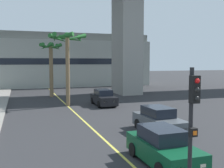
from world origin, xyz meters
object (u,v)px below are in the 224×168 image
traffic_light_median_near (192,121)px  car_queue_third (104,98)px  car_queue_second (163,147)px  car_queue_front (159,121)px  palm_tree_near_median (67,46)px  palm_tree_mid_median (51,56)px

traffic_light_median_near → car_queue_third: bearing=80.1°
car_queue_second → car_queue_front: bearing=63.1°
car_queue_front → palm_tree_near_median: (-3.61, 11.63, 5.07)m
car_queue_third → traffic_light_median_near: size_ratio=0.98×
traffic_light_median_near → palm_tree_mid_median: 27.48m
car_queue_second → palm_tree_near_median: size_ratio=0.58×
car_queue_second → car_queue_third: same height
palm_tree_near_median → palm_tree_mid_median: palm_tree_near_median is taller
traffic_light_median_near → palm_tree_mid_median: palm_tree_mid_median is taller
car_queue_front → traffic_light_median_near: (-3.52, -8.29, 1.99)m
car_queue_third → palm_tree_mid_median: 10.09m
car_queue_front → traffic_light_median_near: 9.22m
car_queue_front → car_queue_third: (-0.17, 10.95, 0.00)m
car_queue_front → palm_tree_near_median: bearing=107.2°
palm_tree_near_median → car_queue_third: bearing=-11.2°
palm_tree_near_median → palm_tree_mid_median: 7.53m
palm_tree_near_median → palm_tree_mid_median: size_ratio=1.07×
car_queue_third → palm_tree_near_median: size_ratio=0.58×
car_queue_front → palm_tree_near_median: size_ratio=0.58×
palm_tree_mid_median → car_queue_front: bearing=-77.2°
traffic_light_median_near → palm_tree_near_median: palm_tree_near_median is taller
car_queue_third → palm_tree_near_median: (-3.44, 0.68, 5.07)m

